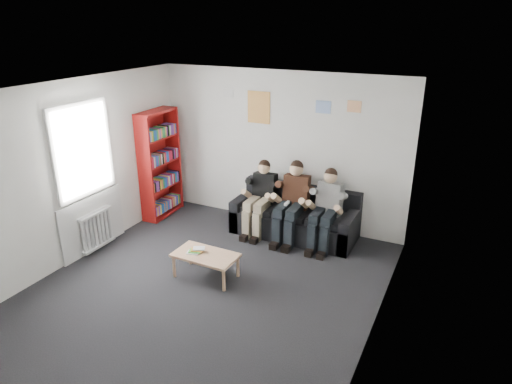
% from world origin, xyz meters
% --- Properties ---
extents(room_shell, '(5.00, 5.00, 5.00)m').
position_xyz_m(room_shell, '(0.00, 0.00, 1.35)').
color(room_shell, black).
rests_on(room_shell, ground).
extents(sofa, '(2.08, 0.85, 0.80)m').
position_xyz_m(sofa, '(0.48, 2.10, 0.29)').
color(sofa, black).
rests_on(sofa, ground).
extents(bookshelf, '(0.30, 0.89, 1.98)m').
position_xyz_m(bookshelf, '(-2.07, 1.82, 0.99)').
color(bookshelf, maroon).
rests_on(bookshelf, ground).
extents(coffee_table, '(0.91, 0.50, 0.36)m').
position_xyz_m(coffee_table, '(-0.16, 0.26, 0.32)').
color(coffee_table, tan).
rests_on(coffee_table, ground).
extents(game_cases, '(0.22, 0.20, 0.05)m').
position_xyz_m(game_cases, '(-0.32, 0.25, 0.39)').
color(game_cases, white).
rests_on(game_cases, coffee_table).
extents(person_left, '(0.39, 0.82, 1.26)m').
position_xyz_m(person_left, '(-0.10, 1.91, 0.63)').
color(person_left, black).
rests_on(person_left, sofa).
extents(person_middle, '(0.42, 0.90, 1.33)m').
position_xyz_m(person_middle, '(0.48, 1.91, 0.65)').
color(person_middle, '#492518').
rests_on(person_middle, sofa).
extents(person_right, '(0.40, 0.85, 1.28)m').
position_xyz_m(person_right, '(1.06, 1.91, 0.64)').
color(person_right, silver).
rests_on(person_right, sofa).
extents(radiator, '(0.10, 0.64, 0.60)m').
position_xyz_m(radiator, '(-2.15, 0.20, 0.35)').
color(radiator, silver).
rests_on(radiator, ground).
extents(window, '(0.05, 1.30, 2.36)m').
position_xyz_m(window, '(-2.22, 0.20, 1.03)').
color(window, white).
rests_on(window, room_shell).
extents(poster_large, '(0.42, 0.01, 0.55)m').
position_xyz_m(poster_large, '(-0.40, 2.49, 2.05)').
color(poster_large, gold).
rests_on(poster_large, room_shell).
extents(poster_blue, '(0.25, 0.01, 0.20)m').
position_xyz_m(poster_blue, '(0.75, 2.49, 2.15)').
color(poster_blue, '#4788F2').
rests_on(poster_blue, room_shell).
extents(poster_pink, '(0.22, 0.01, 0.18)m').
position_xyz_m(poster_pink, '(1.25, 2.49, 2.20)').
color(poster_pink, '#BB3A81').
rests_on(poster_pink, room_shell).
extents(poster_sign, '(0.20, 0.01, 0.14)m').
position_xyz_m(poster_sign, '(-1.00, 2.49, 2.25)').
color(poster_sign, silver).
rests_on(poster_sign, room_shell).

